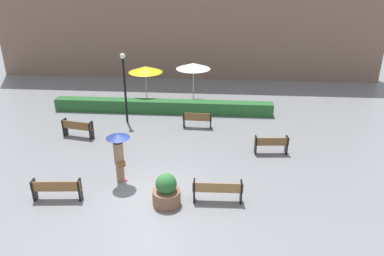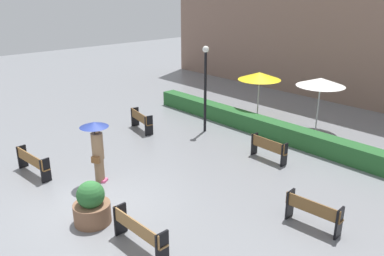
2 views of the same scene
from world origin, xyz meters
The scene contains 12 objects.
ground_plane centered at (0.00, 0.00, 0.00)m, with size 60.00×60.00×0.00m, color gray.
bench_near_left centered at (-3.20, -0.63, 0.49)m, with size 1.81×0.49×0.83m.
bench_back_row centered at (1.47, 6.35, 0.51)m, with size 1.53×0.36×0.85m.
bench_near_right centered at (2.63, -0.29, 0.51)m, with size 1.82×0.42×0.85m.
bench_far_right centered at (4.99, 3.67, 0.50)m, with size 1.55×0.49×0.84m.
bench_far_left centered at (-4.37, 4.72, 0.52)m, with size 1.62×0.65×0.88m.
pedestrian_with_umbrella centered at (-1.20, 0.79, 1.33)m, with size 0.92×0.92×2.11m.
planter_pot centered at (0.81, -0.57, 0.53)m, with size 1.01×1.01×1.23m.
lamp_post centered at (-2.38, 6.79, 2.34)m, with size 0.28×0.28×3.80m.
patio_umbrella_yellow centered at (-1.87, 9.85, 2.15)m, with size 2.03×2.03×2.33m.
patio_umbrella_white centered at (0.94, 10.51, 2.24)m, with size 2.09×2.09×2.42m.
hedge_strip centered at (-0.67, 8.40, 0.36)m, with size 12.59×0.70×0.73m, color #28602D.
Camera 2 is at (9.60, -4.85, 6.11)m, focal length 36.97 mm.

